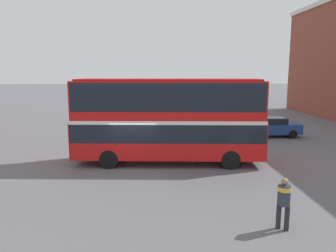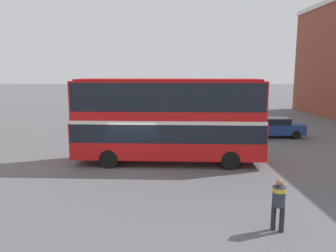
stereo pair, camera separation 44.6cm
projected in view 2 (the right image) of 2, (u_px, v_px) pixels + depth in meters
ground_plane at (133, 167)px, 17.79m from camera, size 240.00×240.00×0.00m
double_decker_bus at (168, 116)px, 18.18m from camera, size 10.64×3.21×4.75m
pedestrian_foreground at (279, 199)px, 10.53m from camera, size 0.60×0.60×1.76m
parked_car_kerb_near at (276, 127)px, 25.86m from camera, size 4.16×1.87×1.55m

